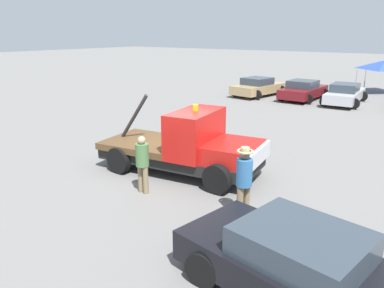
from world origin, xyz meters
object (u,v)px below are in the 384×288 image
at_px(person_near_truck, 244,177).
at_px(person_at_hood, 142,161).
at_px(tow_truck, 188,147).
at_px(parked_car_maroon, 303,90).
at_px(foreground_car, 310,271).
at_px(parked_car_silver, 345,94).
at_px(parked_car_tan, 258,87).

xyz_separation_m(person_near_truck, person_at_hood, (-3.08, -0.33, -0.11)).
relative_size(tow_truck, parked_car_maroon, 1.24).
relative_size(tow_truck, foreground_car, 1.10).
bearing_deg(person_at_hood, parked_car_silver, 0.16).
xyz_separation_m(tow_truck, person_near_truck, (2.93, -1.69, 0.18)).
height_order(person_near_truck, parked_car_silver, person_near_truck).
bearing_deg(parked_car_maroon, parked_car_tan, 97.65).
relative_size(parked_car_maroon, parked_car_silver, 0.95).
distance_m(person_at_hood, parked_car_silver, 17.96).
bearing_deg(parked_car_maroon, tow_truck, -171.69).
height_order(tow_truck, parked_car_maroon, tow_truck).
distance_m(person_at_hood, parked_car_tan, 18.31).
bearing_deg(parked_car_maroon, person_near_truck, -163.17).
height_order(tow_truck, foreground_car, tow_truck).
xyz_separation_m(foreground_car, parked_car_silver, (-4.47, 19.74, -0.00)).
bearing_deg(person_near_truck, foreground_car, -20.12).
height_order(foreground_car, parked_car_silver, same).
relative_size(foreground_car, person_at_hood, 3.00).
xyz_separation_m(parked_car_tan, parked_car_silver, (5.98, 0.31, -0.00)).
height_order(foreground_car, parked_car_tan, same).
height_order(person_at_hood, parked_car_tan, person_at_hood).
height_order(tow_truck, parked_car_tan, tow_truck).
height_order(parked_car_tan, parked_car_maroon, same).
xyz_separation_m(tow_truck, parked_car_tan, (-5.12, 15.60, -0.27)).
bearing_deg(foreground_car, parked_car_silver, 112.54).
relative_size(parked_car_tan, parked_car_silver, 1.00).
bearing_deg(person_near_truck, person_at_hood, -152.30).
height_order(parked_car_tan, parked_car_silver, same).
height_order(parked_car_maroon, parked_car_silver, same).
relative_size(person_at_hood, parked_car_tan, 0.36).
height_order(foreground_car, person_at_hood, person_at_hood).
distance_m(person_near_truck, person_at_hood, 3.10).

